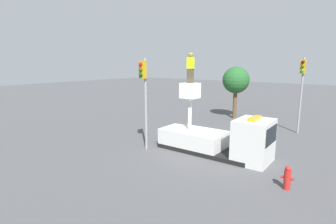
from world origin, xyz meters
The scene contains 8 objects.
ground_plane centered at (0.00, 0.00, 0.00)m, with size 120.00×120.00×0.00m, color #4C4C4F.
bucket_truck centered at (0.66, 0.00, 0.86)m, with size 6.50×2.16×4.00m.
worker centered at (-1.15, 0.00, 4.88)m, with size 0.40×0.26×1.75m.
traffic_light_pole centered at (-3.10, -1.93, 3.85)m, with size 0.34×0.57×5.45m.
traffic_light_across centered at (3.52, 7.67, 3.95)m, with size 0.34×0.57×5.59m.
fire_hydrant centered at (5.01, -2.20, 0.50)m, with size 0.52×0.28×1.02m.
traffic_cone_rear centered at (-3.41, 0.11, 0.30)m, with size 0.41×0.41×0.64m.
tree_left_bg centered at (-2.46, 10.11, 3.57)m, with size 2.47×2.47×4.86m.
Camera 1 is at (7.11, -13.25, 5.16)m, focal length 28.00 mm.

